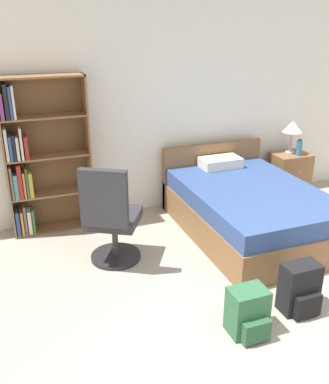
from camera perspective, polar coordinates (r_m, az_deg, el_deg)
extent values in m
cube|color=white|center=(5.33, 1.78, 11.57)|extent=(9.00, 0.06, 2.60)
cube|color=brown|center=(4.85, -20.49, 3.86)|extent=(0.02, 0.27, 1.74)
cube|color=brown|center=(4.93, -10.13, 5.19)|extent=(0.02, 0.27, 1.74)
cube|color=brown|center=(4.99, -15.45, 4.96)|extent=(0.91, 0.01, 1.74)
cube|color=brown|center=(5.19, -14.33, -4.54)|extent=(0.87, 0.26, 0.02)
cube|color=navy|center=(5.08, -18.98, -3.78)|extent=(0.04, 0.19, 0.28)
cube|color=orange|center=(5.08, -18.46, -3.74)|extent=(0.03, 0.19, 0.28)
cube|color=#665B51|center=(5.07, -18.10, -3.37)|extent=(0.03, 0.20, 0.33)
cube|color=beige|center=(5.07, -17.56, -3.71)|extent=(0.04, 0.16, 0.27)
cube|color=#2D6638|center=(5.06, -17.10, -3.60)|extent=(0.03, 0.15, 0.28)
cube|color=brown|center=(5.01, -14.79, -0.08)|extent=(0.87, 0.26, 0.02)
cube|color=#665B51|center=(4.90, -19.74, 1.24)|extent=(0.03, 0.20, 0.37)
cube|color=teal|center=(4.92, -19.23, 0.86)|extent=(0.04, 0.21, 0.28)
cube|color=maroon|center=(4.89, -18.75, 1.43)|extent=(0.04, 0.18, 0.38)
cube|color=orange|center=(4.91, -18.22, 1.04)|extent=(0.02, 0.19, 0.29)
cube|color=#2D6638|center=(4.91, -17.90, 1.34)|extent=(0.02, 0.20, 0.34)
cube|color=gold|center=(4.91, -17.43, 1.06)|extent=(0.04, 0.18, 0.28)
cube|color=brown|center=(4.87, -15.29, 4.66)|extent=(0.87, 0.26, 0.02)
cube|color=beige|center=(4.77, -20.37, 5.97)|extent=(0.03, 0.18, 0.34)
cube|color=navy|center=(4.78, -19.87, 5.59)|extent=(0.03, 0.19, 0.26)
cube|color=black|center=(4.78, -19.47, 5.71)|extent=(0.02, 0.18, 0.28)
cube|color=beige|center=(4.77, -19.02, 5.56)|extent=(0.03, 0.16, 0.25)
cube|color=beige|center=(4.77, -18.60, 6.20)|extent=(0.03, 0.18, 0.34)
cube|color=maroon|center=(4.79, -18.01, 5.76)|extent=(0.04, 0.20, 0.25)
cube|color=brown|center=(4.76, -15.82, 9.66)|extent=(0.87, 0.26, 0.02)
cube|color=#7A387F|center=(4.68, -20.97, 10.64)|extent=(0.04, 0.18, 0.27)
cube|color=black|center=(4.67, -20.41, 11.24)|extent=(0.04, 0.18, 0.35)
cube|color=navy|center=(4.67, -19.91, 11.14)|extent=(0.03, 0.17, 0.33)
cube|color=beige|center=(4.69, -19.55, 11.27)|extent=(0.02, 0.20, 0.34)
cube|color=brown|center=(4.69, -16.35, 14.59)|extent=(0.91, 0.27, 0.02)
cube|color=brown|center=(4.93, 11.23, -3.50)|extent=(1.35, 1.99, 0.36)
cube|color=#334C84|center=(4.82, 11.47, -0.50)|extent=(1.32, 1.95, 0.20)
cube|color=brown|center=(5.61, 6.35, 2.50)|extent=(1.35, 0.08, 0.81)
cube|color=silver|center=(5.36, 7.45, 3.95)|extent=(0.50, 0.30, 0.12)
cylinder|color=#232326|center=(4.45, -6.50, -8.49)|extent=(0.51, 0.51, 0.04)
cylinder|color=#333338|center=(4.35, -6.61, -6.21)|extent=(0.06, 0.06, 0.36)
cube|color=#2D2D33|center=(4.25, -6.75, -3.46)|extent=(0.66, 0.66, 0.10)
cube|color=#2D2D33|center=(3.87, -8.10, -0.89)|extent=(0.42, 0.29, 0.55)
cube|color=brown|center=(6.07, 16.21, 2.22)|extent=(0.49, 0.38, 0.60)
sphere|color=tan|center=(5.88, 17.48, 2.68)|extent=(0.02, 0.02, 0.02)
cylinder|color=#B2B2B7|center=(6.00, 16.37, 5.10)|extent=(0.12, 0.12, 0.02)
cylinder|color=#B2B2B7|center=(5.96, 16.52, 6.42)|extent=(0.02, 0.02, 0.27)
cone|color=silver|center=(5.91, 16.74, 8.36)|extent=(0.26, 0.26, 0.15)
cylinder|color=teal|center=(5.91, 17.52, 5.59)|extent=(0.07, 0.07, 0.20)
cylinder|color=#2D2D33|center=(5.88, 17.64, 6.60)|extent=(0.05, 0.05, 0.02)
cube|color=black|center=(3.79, 17.52, -12.03)|extent=(0.31, 0.19, 0.43)
cube|color=black|center=(3.77, 18.53, -14.22)|extent=(0.23, 0.07, 0.19)
cube|color=#2D603D|center=(3.48, 10.96, -15.28)|extent=(0.29, 0.21, 0.38)
cube|color=#275234|center=(3.44, 12.13, -17.70)|extent=(0.22, 0.07, 0.17)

